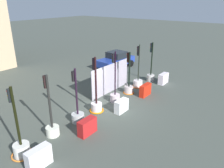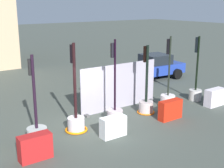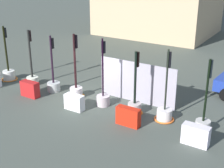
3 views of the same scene
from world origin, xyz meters
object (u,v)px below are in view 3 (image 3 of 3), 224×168
traffic_light_1 (32,75)px  construction_barrier_4 (196,135)px  traffic_light_3 (76,88)px  traffic_light_6 (165,111)px  traffic_light_2 (53,82)px  construction_barrier_1 (30,89)px  traffic_light_4 (103,95)px  traffic_light_7 (203,119)px  traffic_light_5 (135,103)px  traffic_light_0 (9,72)px  construction_barrier_3 (128,117)px  construction_barrier_2 (74,102)px

traffic_light_1 → construction_barrier_4: size_ratio=3.00×
traffic_light_3 → traffic_light_6: bearing=0.3°
traffic_light_2 → construction_barrier_1: size_ratio=3.03×
traffic_light_4 → traffic_light_6: size_ratio=1.03×
traffic_light_7 → traffic_light_1: bearing=178.7°
traffic_light_7 → construction_barrier_1: 8.99m
traffic_light_7 → construction_barrier_4: (0.05, -1.12, -0.18)m
construction_barrier_1 → traffic_light_4: bearing=16.0°
traffic_light_3 → traffic_light_5: size_ratio=1.12×
traffic_light_6 → traffic_light_7: size_ratio=1.03×
traffic_light_4 → traffic_light_0: bearing=179.5°
traffic_light_3 → construction_barrier_3: traffic_light_3 is taller
traffic_light_0 → traffic_light_7: traffic_light_0 is taller
traffic_light_5 → construction_barrier_2: 2.92m
traffic_light_1 → traffic_light_5: bearing=-1.5°
traffic_light_2 → traffic_light_7: size_ratio=0.97×
construction_barrier_1 → construction_barrier_4: construction_barrier_1 is taller
construction_barrier_4 → traffic_light_4: bearing=167.3°
traffic_light_4 → traffic_light_7: size_ratio=1.06×
traffic_light_0 → traffic_light_4: size_ratio=0.95×
traffic_light_2 → traffic_light_7: bearing=-1.0°
construction_barrier_2 → traffic_light_6: bearing=17.3°
traffic_light_1 → traffic_light_3: (3.25, -0.10, -0.06)m
traffic_light_7 → traffic_light_2: bearing=179.0°
traffic_light_3 → construction_barrier_4: bearing=-10.3°
traffic_light_1 → traffic_light_3: traffic_light_3 is taller
traffic_light_4 → traffic_light_1: bearing=177.6°
construction_barrier_1 → construction_barrier_2: 2.98m
traffic_light_2 → traffic_light_5: (5.09, -0.09, 0.01)m
traffic_light_2 → construction_barrier_4: bearing=-8.5°
construction_barrier_4 → construction_barrier_1: bearing=179.8°
traffic_light_0 → traffic_light_7: size_ratio=1.01×
construction_barrier_1 → traffic_light_1: bearing=130.4°
traffic_light_6 → construction_barrier_2: size_ratio=3.40×
traffic_light_4 → construction_barrier_2: traffic_light_4 is taller
construction_barrier_2 → traffic_light_3: bearing=124.2°
traffic_light_7 → construction_barrier_2: 6.05m
traffic_light_4 → construction_barrier_3: 2.37m
traffic_light_6 → construction_barrier_4: traffic_light_6 is taller
traffic_light_3 → traffic_light_7: 6.80m
traffic_light_5 → construction_barrier_4: 3.54m
traffic_light_1 → construction_barrier_3: (7.08, -1.36, -0.17)m
traffic_light_0 → traffic_light_6: bearing=0.5°
traffic_light_0 → traffic_light_7: 11.85m
traffic_light_6 → traffic_light_3: bearing=-179.7°
traffic_light_6 → traffic_light_4: bearing=-177.6°
traffic_light_3 → traffic_light_7: bearing=-1.0°
traffic_light_1 → traffic_light_2: 1.69m
traffic_light_1 → construction_barrier_3: bearing=-10.9°
traffic_light_1 → construction_barrier_1: size_ratio=3.12×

